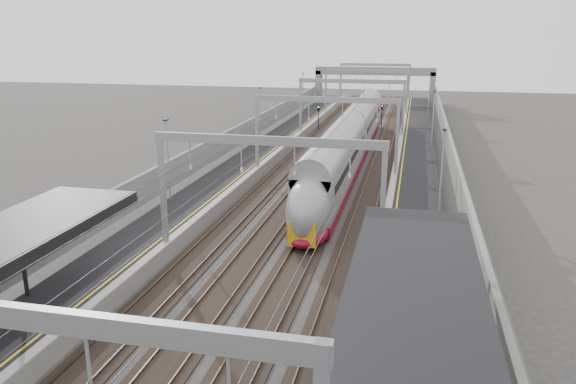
% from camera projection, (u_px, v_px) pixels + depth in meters
% --- Properties ---
extents(platform_left, '(4.00, 120.00, 1.00)m').
position_uv_depth(platform_left, '(249.00, 164.00, 55.39)').
color(platform_left, black).
rests_on(platform_left, ground).
extents(platform_right, '(4.00, 120.00, 1.00)m').
position_uv_depth(platform_right, '(415.00, 172.00, 52.00)').
color(platform_right, black).
rests_on(platform_right, ground).
extents(tracks, '(11.40, 140.00, 0.20)m').
position_uv_depth(tracks, '(329.00, 173.00, 53.82)').
color(tracks, black).
rests_on(tracks, ground).
extents(overhead_line, '(13.00, 140.00, 6.60)m').
position_uv_depth(overhead_line, '(340.00, 101.00, 58.36)').
color(overhead_line, gray).
rests_on(overhead_line, platform_left).
extents(overbridge, '(22.00, 2.20, 6.90)m').
position_uv_depth(overbridge, '(375.00, 76.00, 104.00)').
color(overbridge, slate).
rests_on(overbridge, ground).
extents(wall_left, '(0.30, 120.00, 3.20)m').
position_uv_depth(wall_left, '(218.00, 152.00, 55.77)').
color(wall_left, slate).
rests_on(wall_left, ground).
extents(wall_right, '(0.30, 120.00, 3.20)m').
position_uv_depth(wall_right, '(451.00, 163.00, 51.02)').
color(wall_right, slate).
rests_on(wall_right, ground).
extents(train, '(2.74, 50.00, 4.34)m').
position_uv_depth(train, '(348.00, 147.00, 55.11)').
color(train, maroon).
rests_on(train, ground).
extents(signal_green, '(0.32, 0.32, 3.48)m').
position_uv_depth(signal_green, '(319.00, 113.00, 76.79)').
color(signal_green, black).
rests_on(signal_green, ground).
extents(signal_red_near, '(0.32, 0.32, 3.48)m').
position_uv_depth(signal_red_near, '(382.00, 112.00, 77.88)').
color(signal_red_near, black).
rests_on(signal_red_near, ground).
extents(signal_red_far, '(0.32, 0.32, 3.48)m').
position_uv_depth(signal_red_far, '(397.00, 115.00, 74.84)').
color(signal_red_far, black).
rests_on(signal_red_far, ground).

